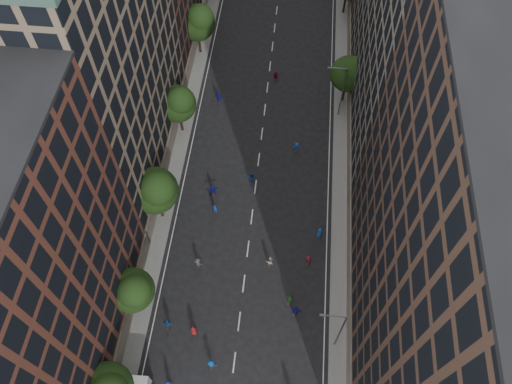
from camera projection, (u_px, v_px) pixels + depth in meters
ground at (262, 136)px, 69.80m from camera, size 240.00×240.00×0.00m
sidewalk_left at (186, 91)px, 74.39m from camera, size 4.00×105.00×0.15m
sidewalk_right at (348, 103)px, 73.10m from camera, size 4.00×105.00×0.15m
bldg_left_a at (11, 272)px, 42.65m from camera, size 14.00×22.00×30.00m
bldg_left_b at (84, 59)px, 53.81m from camera, size 14.00×26.00×34.00m
bldg_right_a at (469, 255)px, 40.22m from camera, size 14.00×30.00×36.00m
bldg_right_b at (431, 31)px, 57.01m from camera, size 14.00×28.00×33.00m
tree_left_1 at (133, 290)px, 51.71m from camera, size 4.80×4.80×8.21m
tree_left_2 at (156, 190)px, 57.44m from camera, size 5.60×5.60×9.45m
tree_left_3 at (178, 103)px, 65.41m from camera, size 5.00×5.00×8.58m
tree_left_4 at (198, 21)px, 73.73m from camera, size 5.40×5.40×9.08m
tree_right_a at (349, 73)px, 68.64m from camera, size 5.00×5.00×8.39m
streetlamp_near at (339, 330)px, 49.89m from camera, size 2.64×0.22×9.06m
streetlamp_far at (341, 90)px, 67.56m from camera, size 2.64×0.22×9.06m
skater_3 at (211, 364)px, 52.18m from camera, size 1.24×0.78×1.85m
skater_4 at (168, 324)px, 54.51m from camera, size 1.16×0.75×1.84m
skater_5 at (295, 311)px, 55.48m from camera, size 1.48×0.95×1.53m
skater_6 at (194, 331)px, 54.15m from camera, size 1.00×0.80×1.77m
skater_7 at (308, 260)px, 58.72m from camera, size 0.70×0.53×1.71m
skater_8 at (270, 261)px, 58.56m from camera, size 0.98×0.83×1.78m
skater_9 at (198, 263)px, 58.50m from camera, size 1.20×0.89×1.65m
skater_10 at (290, 299)px, 56.14m from camera, size 1.02×0.68×1.60m
skater_11 at (213, 190)px, 63.98m from camera, size 1.66×0.97×1.71m
skater_12 at (320, 233)px, 60.68m from camera, size 0.92×0.73×1.64m
skater_13 at (215, 209)px, 62.36m from camera, size 0.79×0.67×1.83m
skater_14 at (251, 178)px, 65.01m from camera, size 0.99×0.88×1.69m
skater_15 at (296, 147)px, 67.80m from camera, size 1.02×0.61×1.55m
skater_16 at (219, 98)px, 72.44m from camera, size 1.15×0.50×1.94m
skater_17 at (276, 76)px, 75.08m from camera, size 1.52×0.87×1.56m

